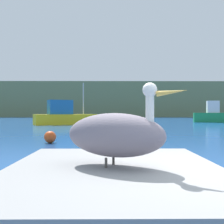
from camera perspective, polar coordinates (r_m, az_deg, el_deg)
The scene contains 6 objects.
hillside_backdrop at distance 71.03m, azimuth 0.55°, elevation 2.68°, with size 140.00×13.10×9.34m, color #6B7A51.
pier_dock at distance 2.99m, azimuth 0.58°, elevation -19.52°, with size 2.42×2.77×0.76m, color gray.
pelican at distance 2.83m, azimuth 0.78°, elevation -5.08°, with size 1.39×1.01×0.93m.
fishing_boat_yellow at distance 27.78m, azimuth -10.82°, elevation -0.87°, with size 6.89×4.71×4.67m.
fishing_boat_green at distance 35.74m, azimuth 22.14°, elevation -0.64°, with size 5.26×2.64×4.38m.
mooring_buoy at distance 11.49m, azimuth -13.93°, elevation -5.56°, with size 0.53×0.53×0.53m, color #E54C19.
Camera 1 is at (-1.28, -2.82, 1.38)m, focal length 40.09 mm.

